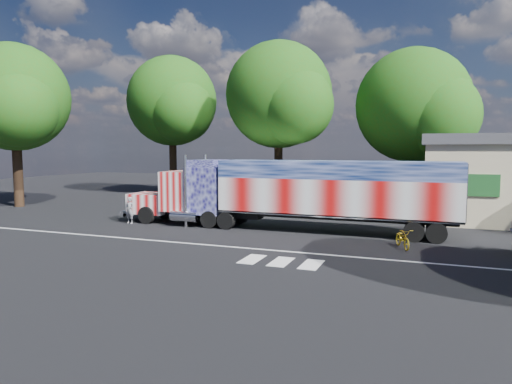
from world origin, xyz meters
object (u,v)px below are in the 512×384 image
(woman, at_px, (130,210))
(bicycle, at_px, (403,238))
(coach_bus, at_px, (278,184))
(tree_w_a, at_px, (15,98))
(tree_n_mid, at_px, (280,96))
(tree_nw_a, at_px, (173,102))
(tree_ne_a, at_px, (415,106))
(semi_truck, at_px, (292,192))

(woman, xyz_separation_m, bicycle, (15.31, -1.33, -0.34))
(coach_bus, xyz_separation_m, tree_w_a, (-18.33, -6.98, 6.39))
(tree_w_a, relative_size, tree_n_mid, 0.91)
(coach_bus, bearing_deg, tree_n_mid, 106.00)
(coach_bus, height_order, tree_nw_a, tree_nw_a)
(coach_bus, distance_m, tree_ne_a, 12.87)
(tree_w_a, bearing_deg, tree_nw_a, 65.29)
(semi_truck, bearing_deg, bicycle, -24.40)
(tree_nw_a, distance_m, tree_n_mid, 11.35)
(semi_truck, height_order, tree_n_mid, tree_n_mid)
(semi_truck, height_order, bicycle, semi_truck)
(tree_nw_a, relative_size, tree_n_mid, 0.99)
(tree_n_mid, bearing_deg, woman, -106.43)
(semi_truck, relative_size, coach_bus, 1.61)
(bicycle, distance_m, tree_w_a, 29.50)
(semi_truck, distance_m, tree_n_mid, 16.02)
(tree_n_mid, bearing_deg, tree_w_a, -146.75)
(bicycle, height_order, tree_w_a, tree_w_a)
(semi_truck, height_order, woman, semi_truck)
(tree_nw_a, bearing_deg, semi_truck, -42.83)
(bicycle, bearing_deg, tree_w_a, 148.04)
(tree_ne_a, relative_size, tree_n_mid, 0.93)
(coach_bus, bearing_deg, semi_truck, -67.68)
(bicycle, relative_size, tree_nw_a, 0.13)
(tree_nw_a, distance_m, tree_ne_a, 21.96)
(tree_w_a, bearing_deg, coach_bus, 20.84)
(coach_bus, height_order, bicycle, coach_bus)
(bicycle, height_order, tree_nw_a, tree_nw_a)
(tree_nw_a, bearing_deg, tree_w_a, -114.71)
(tree_w_a, height_order, tree_n_mid, tree_n_mid)
(coach_bus, relative_size, bicycle, 7.03)
(tree_n_mid, bearing_deg, semi_truck, -69.60)
(coach_bus, xyz_separation_m, tree_nw_a, (-12.47, 5.76, 7.14))
(woman, bearing_deg, bicycle, 1.15)
(semi_truck, xyz_separation_m, tree_n_mid, (-5.06, 13.61, 6.77))
(bicycle, bearing_deg, woman, 153.27)
(woman, distance_m, tree_w_a, 15.15)
(coach_bus, relative_size, tree_nw_a, 0.88)
(tree_nw_a, xyz_separation_m, tree_ne_a, (21.93, 0.53, -1.10))
(tree_ne_a, bearing_deg, woman, -131.61)
(semi_truck, xyz_separation_m, bicycle, (5.85, -2.65, -1.63))
(semi_truck, xyz_separation_m, tree_nw_a, (-16.31, 15.12, 6.83))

